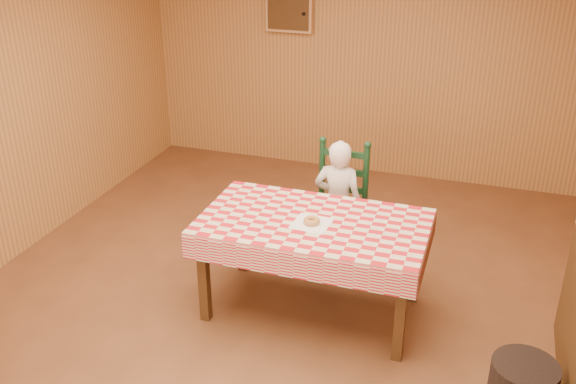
# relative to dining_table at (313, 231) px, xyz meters

# --- Properties ---
(ground) EXTENTS (6.00, 6.00, 0.00)m
(ground) POSITION_rel_dining_table_xyz_m (-0.21, -0.16, -0.69)
(ground) COLOR brown
(ground) RESTS_ON ground
(cabin_walls) EXTENTS (5.10, 6.05, 2.65)m
(cabin_walls) POSITION_rel_dining_table_xyz_m (-0.21, 0.37, 1.14)
(cabin_walls) COLOR #B0793F
(cabin_walls) RESTS_ON ground
(dining_table) EXTENTS (1.66, 0.96, 0.77)m
(dining_table) POSITION_rel_dining_table_xyz_m (0.00, 0.00, 0.00)
(dining_table) COLOR #482C13
(dining_table) RESTS_ON ground
(ladder_chair) EXTENTS (0.44, 0.40, 1.08)m
(ladder_chair) POSITION_rel_dining_table_xyz_m (0.00, 0.79, -0.18)
(ladder_chair) COLOR black
(ladder_chair) RESTS_ON ground
(seated_child) EXTENTS (0.41, 0.27, 1.12)m
(seated_child) POSITION_rel_dining_table_xyz_m (-0.00, 0.73, -0.13)
(seated_child) COLOR silver
(seated_child) RESTS_ON ground
(napkin) EXTENTS (0.28, 0.28, 0.00)m
(napkin) POSITION_rel_dining_table_xyz_m (-0.00, -0.05, 0.08)
(napkin) COLOR white
(napkin) RESTS_ON dining_table
(donut) EXTENTS (0.14, 0.14, 0.04)m
(donut) POSITION_rel_dining_table_xyz_m (-0.00, -0.05, 0.11)
(donut) COLOR #B98442
(donut) RESTS_ON napkin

